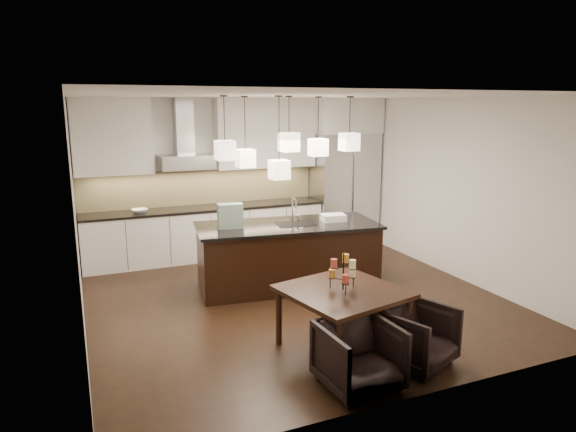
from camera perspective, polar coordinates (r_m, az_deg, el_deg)
name	(u,v)px	position (r m, az deg, el deg)	size (l,w,h in m)	color
floor	(293,299)	(7.35, 0.61, -9.18)	(5.50, 5.50, 0.02)	black
ceiling	(294,94)	(6.85, 0.67, 13.37)	(5.50, 5.50, 0.02)	white
wall_back	(234,176)	(9.53, -6.01, 4.48)	(5.50, 0.02, 2.80)	silver
wall_front	(420,254)	(4.63, 14.42, -4.13)	(5.50, 0.02, 2.80)	silver
wall_left	(74,218)	(6.40, -22.64, -0.20)	(0.02, 5.50, 2.80)	silver
wall_right	(456,188)	(8.44, 18.12, 2.94)	(0.02, 5.50, 2.80)	silver
refrigerator	(344,189)	(10.04, 6.23, 3.00)	(1.20, 0.72, 2.15)	#B7B7BA
fridge_panel	(346,116)	(9.92, 6.42, 11.01)	(1.26, 0.72, 0.65)	silver
lower_cabinets	(207,233)	(9.23, -8.99, -1.92)	(4.21, 0.62, 0.88)	silver
countertop	(206,208)	(9.13, -9.09, 0.88)	(4.21, 0.66, 0.04)	black
backsplash	(201,187)	(9.36, -9.60, 3.22)	(4.21, 0.02, 0.63)	#C7B87E
upper_cab_left	(112,136)	(8.88, -18.98, 8.36)	(1.25, 0.35, 1.25)	silver
upper_cab_right	(265,133)	(9.45, -2.53, 9.19)	(1.86, 0.35, 1.25)	silver
hood_canopy	(187,162)	(8.99, -11.21, 5.91)	(0.90, 0.52, 0.24)	#B7B7BA
hood_chimney	(184,126)	(9.06, -11.51, 9.75)	(0.30, 0.28, 0.96)	#B7B7BA
fruit_bowl	(140,211)	(8.88, -16.15, 0.56)	(0.26, 0.26, 0.06)	silver
island_body	(288,256)	(7.70, -0.04, -4.51)	(2.59, 1.04, 0.91)	black
island_top	(288,225)	(7.57, -0.04, -1.06)	(2.67, 1.12, 0.04)	black
faucet	(293,209)	(7.65, 0.50, 0.75)	(0.10, 0.25, 0.39)	silver
tote_bag	(230,216)	(7.34, -6.43, 0.01)	(0.35, 0.19, 0.35)	#1E4C39
food_container	(333,218)	(7.80, 5.06, -0.18)	(0.35, 0.25, 0.10)	silver
dining_table	(342,320)	(5.82, 6.05, -11.37)	(1.17, 1.17, 0.70)	black
candelabra	(343,271)	(5.62, 6.17, -6.15)	(0.34, 0.34, 0.41)	black
candle_a	(352,273)	(5.71, 7.16, -6.27)	(0.07, 0.07, 0.09)	#F3EAA4
candle_b	(332,273)	(5.67, 4.91, -6.36)	(0.07, 0.07, 0.09)	orange
candle_c	(346,279)	(5.51, 6.42, -6.96)	(0.07, 0.07, 0.09)	#A93B2A
candle_d	(346,258)	(5.71, 6.42, -4.68)	(0.07, 0.07, 0.09)	orange
candle_e	(334,263)	(5.52, 5.11, -5.25)	(0.07, 0.07, 0.09)	#A93B2A
candle_f	(353,264)	(5.51, 7.18, -5.34)	(0.07, 0.07, 0.09)	#F3EAA4
armchair_left	(359,356)	(5.12, 7.90, -15.21)	(0.70, 0.72, 0.65)	black
armchair_right	(417,336)	(5.66, 14.14, -12.78)	(0.68, 0.70, 0.63)	black
pendant_a	(225,150)	(6.91, -7.01, 7.25)	(0.24, 0.24, 0.26)	#F3DFC2
pendant_b	(246,158)	(7.51, -4.74, 6.39)	(0.24, 0.24, 0.26)	#F3DFC2
pendant_c	(289,142)	(7.24, 0.11, 8.20)	(0.24, 0.24, 0.26)	#F3DFC2
pendant_d	(318,147)	(7.85, 3.36, 7.63)	(0.24, 0.24, 0.26)	#F3DFC2
pendant_e	(349,142)	(7.73, 6.81, 8.17)	(0.24, 0.24, 0.26)	#F3DFC2
pendant_f	(279,170)	(7.00, -0.99, 5.17)	(0.24, 0.24, 0.26)	#F3DFC2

